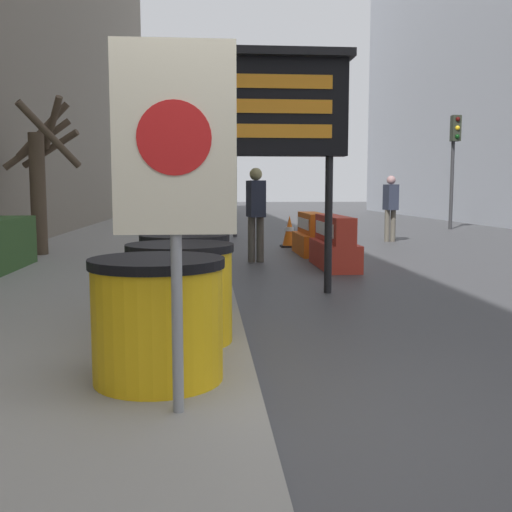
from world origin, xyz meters
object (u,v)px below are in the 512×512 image
(pedestrian_worker, at_px, (256,207))
(warning_sign, at_px, (175,162))
(jersey_barrier_orange_far, at_px, (312,236))
(barrel_drum_foreground, at_px, (158,319))
(traffic_cone_near, at_px, (289,232))
(traffic_light_near_curb, at_px, (235,119))
(pedestrian_passerby, at_px, (391,203))
(message_board, at_px, (263,108))
(traffic_light_far_side, at_px, (454,147))
(barrel_drum_middle, at_px, (180,293))
(barrel_drum_back, at_px, (185,275))
(jersey_barrier_red_striped, at_px, (334,245))

(pedestrian_worker, bearing_deg, warning_sign, -16.44)
(pedestrian_worker, bearing_deg, jersey_barrier_orange_far, 125.55)
(barrel_drum_foreground, xyz_separation_m, traffic_cone_near, (2.26, 10.18, -0.18))
(jersey_barrier_orange_far, xyz_separation_m, traffic_light_near_curb, (-1.38, 4.67, 2.91))
(jersey_barrier_orange_far, relative_size, traffic_light_near_curb, 0.35)
(traffic_cone_near, bearing_deg, pedestrian_passerby, 23.51)
(message_board, relative_size, traffic_light_far_side, 0.82)
(traffic_cone_near, xyz_separation_m, pedestrian_worker, (-1.03, -2.86, 0.67))
(barrel_drum_foreground, bearing_deg, traffic_light_far_side, 61.57)
(barrel_drum_middle, distance_m, pedestrian_passerby, 11.56)
(traffic_cone_near, bearing_deg, warning_sign, -101.09)
(barrel_drum_middle, xyz_separation_m, barrel_drum_back, (0.00, 0.96, 0.00))
(message_board, bearing_deg, jersey_barrier_orange_far, 72.39)
(barrel_drum_foreground, bearing_deg, pedestrian_worker, 80.48)
(barrel_drum_foreground, height_order, barrel_drum_middle, same)
(pedestrian_passerby, bearing_deg, barrel_drum_middle, -29.78)
(traffic_light_near_curb, bearing_deg, barrel_drum_back, -95.18)
(jersey_barrier_orange_far, height_order, pedestrian_passerby, pedestrian_passerby)
(jersey_barrier_orange_far, bearing_deg, barrel_drum_back, -109.91)
(barrel_drum_middle, relative_size, barrel_drum_back, 1.00)
(warning_sign, height_order, traffic_cone_near, warning_sign)
(barrel_drum_foreground, xyz_separation_m, warning_sign, (0.15, -0.58, 0.95))
(barrel_drum_foreground, bearing_deg, barrel_drum_middle, 83.99)
(barrel_drum_foreground, relative_size, barrel_drum_back, 1.00)
(barrel_drum_back, height_order, jersey_barrier_red_striped, barrel_drum_back)
(traffic_light_near_curb, distance_m, pedestrian_worker, 6.34)
(traffic_light_near_curb, bearing_deg, pedestrian_worker, -89.08)
(barrel_drum_middle, height_order, pedestrian_worker, pedestrian_worker)
(barrel_drum_back, distance_m, traffic_cone_near, 8.54)
(message_board, distance_m, traffic_light_far_side, 14.07)
(traffic_cone_near, distance_m, traffic_light_near_curb, 4.39)
(barrel_drum_middle, bearing_deg, jersey_barrier_red_striped, 66.21)
(traffic_light_near_curb, bearing_deg, barrel_drum_middle, -94.80)
(jersey_barrier_orange_far, bearing_deg, pedestrian_worker, -135.78)
(traffic_cone_near, bearing_deg, jersey_barrier_red_striped, -86.07)
(barrel_drum_middle, bearing_deg, traffic_light_near_curb, 85.20)
(barrel_drum_back, relative_size, traffic_cone_near, 1.14)
(warning_sign, xyz_separation_m, message_board, (0.89, 4.51, 0.88))
(barrel_drum_middle, relative_size, pedestrian_passerby, 0.50)
(traffic_light_far_side, height_order, pedestrian_worker, traffic_light_far_side)
(traffic_cone_near, bearing_deg, message_board, -101.02)
(traffic_cone_near, relative_size, traffic_light_near_curb, 0.16)
(jersey_barrier_orange_far, bearing_deg, barrel_drum_middle, -107.60)
(jersey_barrier_orange_far, xyz_separation_m, traffic_light_far_side, (6.05, 7.24, 2.36))
(message_board, height_order, traffic_cone_near, message_board)
(barrel_drum_foreground, bearing_deg, traffic_cone_near, 77.49)
(barrel_drum_foreground, relative_size, traffic_light_near_curb, 0.18)
(jersey_barrier_red_striped, xyz_separation_m, jersey_barrier_orange_far, (-0.00, 2.13, -0.02))
(message_board, height_order, jersey_barrier_red_striped, message_board)
(barrel_drum_middle, distance_m, jersey_barrier_red_striped, 5.99)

